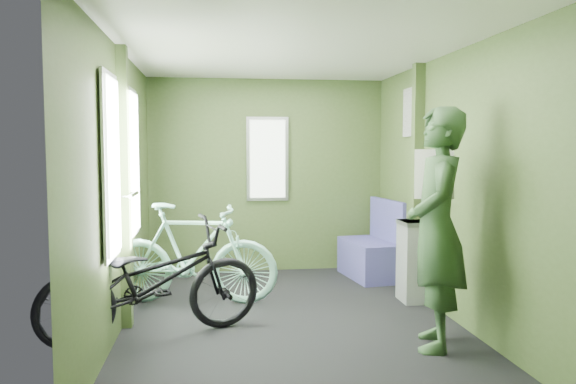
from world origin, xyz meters
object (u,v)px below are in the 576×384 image
Objects in this scene: bicycle_mint at (192,304)px; bench_seat at (372,255)px; passenger at (437,228)px; bicycle_black at (155,339)px; waste_box at (413,261)px.

bench_seat is (2.00, 0.86, 0.26)m from bicycle_mint.
bicycle_mint is at bearing -109.81° from passenger.
bicycle_mint reaches higher than bicycle_black.
passenger is 2.27× the size of waste_box.
bicycle_black is 0.98m from bicycle_mint.
bicycle_black is at bearing -161.57° from waste_box.
bench_seat is at bearing -71.43° from bicycle_black.
bicycle_black is 0.98× the size of passenger.
passenger is 1.97× the size of bench_seat.
bench_seat is at bearing -56.22° from bicycle_mint.
bicycle_mint is 2.15m from waste_box.
bicycle_mint is at bearing 175.78° from waste_box.
waste_box is at bearing -91.75° from bicycle_black.
bicycle_black is 1.07× the size of bicycle_mint.
bicycle_black is 2.23× the size of waste_box.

